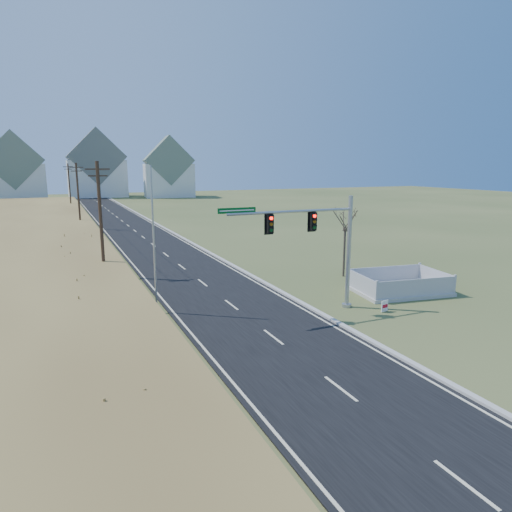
% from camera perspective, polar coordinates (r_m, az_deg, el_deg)
% --- Properties ---
extents(ground, '(260.00, 260.00, 0.00)m').
position_cam_1_polar(ground, '(25.42, 0.18, -8.72)').
color(ground, '#435127').
rests_on(ground, ground).
extents(road, '(8.00, 180.00, 0.06)m').
position_cam_1_polar(road, '(72.97, -16.18, 4.04)').
color(road, black).
rests_on(road, ground).
extents(curb, '(0.30, 180.00, 0.18)m').
position_cam_1_polar(curb, '(73.63, -12.98, 4.30)').
color(curb, '#B2AFA8').
rests_on(curb, ground).
extents(utility_pole_near, '(1.80, 0.26, 9.00)m').
position_cam_1_polar(utility_pole_near, '(37.15, -18.85, 4.49)').
color(utility_pole_near, '#422D1E').
rests_on(utility_pole_near, ground).
extents(utility_pole_mid, '(1.80, 0.26, 9.00)m').
position_cam_1_polar(utility_pole_mid, '(66.99, -21.33, 7.10)').
color(utility_pole_mid, '#422D1E').
rests_on(utility_pole_mid, ground).
extents(utility_pole_far, '(1.80, 0.26, 9.00)m').
position_cam_1_polar(utility_pole_far, '(96.93, -22.29, 8.10)').
color(utility_pole_far, '#422D1E').
rests_on(utility_pole_far, ground).
extents(condo_nnw, '(14.93, 11.17, 17.03)m').
position_cam_1_polar(condo_nnw, '(130.06, -28.03, 9.23)').
color(condo_nnw, silver).
rests_on(condo_nnw, ground).
extents(condo_n, '(15.27, 10.20, 18.54)m').
position_cam_1_polar(condo_n, '(134.31, -19.30, 10.22)').
color(condo_n, silver).
rests_on(condo_n, ground).
extents(condo_ne, '(14.12, 10.51, 16.52)m').
position_cam_1_polar(condo_ne, '(129.28, -10.87, 10.28)').
color(condo_ne, silver).
rests_on(condo_ne, ground).
extents(traffic_signal_mast, '(8.69, 0.59, 6.91)m').
position_cam_1_polar(traffic_signal_mast, '(27.23, 8.38, 1.82)').
color(traffic_signal_mast, '#9EA0A5').
rests_on(traffic_signal_mast, ground).
extents(fence_enclosure, '(6.71, 5.07, 1.41)m').
position_cam_1_polar(fence_enclosure, '(33.36, 17.45, -3.85)').
color(fence_enclosure, '#B7B5AD').
rests_on(fence_enclosure, ground).
extents(open_sign, '(0.56, 0.15, 0.69)m').
position_cam_1_polar(open_sign, '(28.67, 15.79, -6.04)').
color(open_sign, white).
rests_on(open_sign, ground).
extents(flagpole, '(0.39, 0.39, 8.71)m').
position_cam_1_polar(flagpole, '(27.28, -12.58, -0.02)').
color(flagpole, '#B7B5AD').
rests_on(flagpole, ground).
extents(bare_tree, '(2.17, 2.17, 5.75)m').
position_cam_1_polar(bare_tree, '(36.20, 11.13, 4.64)').
color(bare_tree, '#4C3F33').
rests_on(bare_tree, ground).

